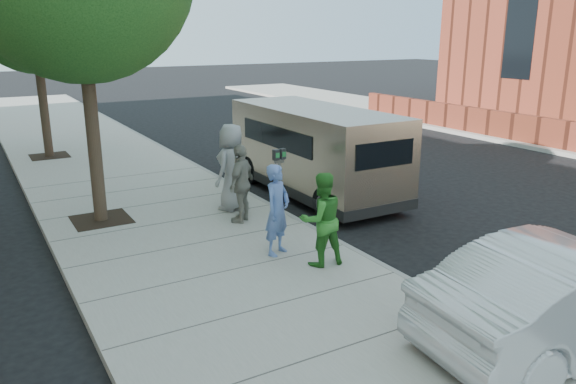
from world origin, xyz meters
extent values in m
plane|color=black|center=(0.00, 0.00, 0.00)|extent=(120.00, 120.00, 0.00)
cube|color=gray|center=(-1.00, 0.00, 0.07)|extent=(5.00, 60.00, 0.15)
cube|color=gray|center=(1.44, 0.00, 0.07)|extent=(0.12, 60.00, 0.16)
cube|color=#602617|center=(13.50, 2.00, 0.65)|extent=(0.30, 22.00, 1.00)
cube|color=black|center=(-2.30, 2.40, 0.15)|extent=(1.20, 1.20, 0.01)
cylinder|color=#38281E|center=(-2.30, 2.40, 2.13)|extent=(0.28, 0.28, 3.96)
cube|color=black|center=(-2.30, 10.00, 0.15)|extent=(1.20, 1.20, 0.01)
cylinder|color=#38281E|center=(-2.30, 10.00, 1.91)|extent=(0.28, 0.28, 3.52)
sphere|color=#184517|center=(-2.30, 10.00, 4.71)|extent=(3.80, 3.80, 3.80)
sphere|color=#184517|center=(-2.80, 10.50, 5.01)|extent=(2.66, 2.66, 2.66)
cylinder|color=gray|center=(1.25, 0.74, 0.75)|extent=(0.06, 0.06, 1.19)
cube|color=gray|center=(1.25, 0.74, 1.38)|extent=(0.24, 0.10, 0.09)
cube|color=#2D2D30|center=(1.16, 0.73, 1.53)|extent=(0.14, 0.12, 0.23)
cube|color=#2D2D30|center=(1.34, 0.76, 1.53)|extent=(0.14, 0.12, 0.23)
cube|color=tan|center=(3.08, 2.15, 1.24)|extent=(2.09, 5.56, 2.05)
cube|color=tan|center=(3.10, 5.18, 0.73)|extent=(1.90, 0.58, 0.87)
cube|color=black|center=(3.06, -0.64, 1.59)|extent=(1.54, 0.03, 0.57)
cylinder|color=black|center=(2.19, 3.99, 0.39)|extent=(0.27, 0.78, 0.78)
cylinder|color=black|center=(4.00, 3.98, 0.39)|extent=(0.27, 0.78, 0.78)
cylinder|color=black|center=(2.16, 0.21, 0.39)|extent=(0.27, 0.78, 0.78)
cylinder|color=black|center=(3.97, 0.20, 0.39)|extent=(0.27, 0.78, 0.78)
imported|color=silver|center=(2.08, -5.79, 0.75)|extent=(4.68, 1.96, 1.51)
imported|color=#5470B3|center=(0.09, -1.24, 0.99)|extent=(0.73, 0.65, 1.69)
imported|color=#2F7F29|center=(0.51, -2.06, 0.98)|extent=(0.87, 0.71, 1.66)
imported|color=gray|center=(0.53, 1.67, 1.14)|extent=(1.16, 1.06, 1.98)
imported|color=gray|center=(0.33, 0.76, 1.00)|extent=(1.03, 0.95, 1.70)
camera|label=1|loc=(-4.62, -9.72, 4.10)|focal=35.00mm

